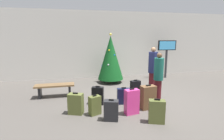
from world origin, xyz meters
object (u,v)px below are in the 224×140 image
Objects in this scene: suitcase_0 at (124,96)px; suitcase_8 at (132,102)px; flight_info_kiosk at (167,51)px; suitcase_7 at (76,104)px; suitcase_1 at (148,97)px; suitcase_5 at (135,90)px; suitcase_3 at (111,110)px; holiday_tree at (111,58)px; traveller_0 at (158,75)px; suitcase_2 at (98,96)px; suitcase_4 at (95,105)px; traveller_1 at (153,68)px; suitcase_6 at (157,111)px; waiting_bench at (55,88)px.

suitcase_0 is 0.80m from suitcase_8.
flight_info_kiosk reaches higher than suitcase_7.
suitcase_1 is 0.88m from suitcase_5.
suitcase_1 reaches higher than suitcase_5.
suitcase_3 is 0.82× the size of suitcase_5.
suitcase_3 is at bearing -102.14° from holiday_tree.
traveller_0 is at bearing -123.64° from flight_info_kiosk.
flight_info_kiosk is 5.28m from suitcase_2.
holiday_tree reaches higher than traveller_0.
suitcase_0 is at bearing -148.90° from suitcase_5.
suitcase_4 is (-4.38, -3.78, -1.16)m from flight_info_kiosk.
suitcase_1 is at bearing -119.15° from traveller_1.
holiday_tree is at bearing 112.46° from traveller_0.
suitcase_1 is 1.67m from suitcase_4.
suitcase_8 is (-0.17, -3.64, -0.85)m from holiday_tree.
suitcase_6 is at bearing -55.19° from suitcase_8.
suitcase_8 is at bearing -129.16° from traveller_1.
suitcase_4 is 0.81× the size of suitcase_5.
suitcase_0 is at bearing -136.36° from flight_info_kiosk.
suitcase_6 is (-0.16, -0.90, -0.06)m from suitcase_1.
suitcase_2 reaches higher than waiting_bench.
suitcase_8 is (-0.52, -1.11, 0.02)m from suitcase_5.
suitcase_8 is (1.05, -0.20, 0.09)m from suitcase_4.
suitcase_8 is (-3.32, -3.97, -1.07)m from flight_info_kiosk.
suitcase_5 is at bearing 96.29° from suitcase_1.
suitcase_7 is at bearing -118.21° from holiday_tree.
suitcase_1 is 1.18× the size of suitcase_6.
suitcase_2 is 0.97× the size of suitcase_6.
flight_info_kiosk reaches higher than traveller_1.
traveller_0 is 0.93× the size of traveller_1.
suitcase_8 is at bearing -41.40° from waiting_bench.
suitcase_2 is at bearing 154.24° from suitcase_1.
traveller_1 reaches higher than waiting_bench.
holiday_tree is 3.26× the size of suitcase_5.
suitcase_6 is (-0.84, -1.58, -0.58)m from traveller_0.
suitcase_4 is at bearing -150.31° from suitcase_0.
suitcase_7 is at bearing -160.48° from suitcase_5.
suitcase_6 is 0.80m from suitcase_8.
suitcase_7 is (-3.12, -1.51, -0.65)m from traveller_1.
suitcase_6 reaches higher than suitcase_0.
flight_info_kiosk reaches higher than suitcase_3.
suitcase_5 is 1.11× the size of suitcase_6.
suitcase_6 is (0.29, -4.30, -0.91)m from holiday_tree.
waiting_bench is 1.94× the size of suitcase_5.
suitcase_7 is at bearing 167.15° from suitcase_8.
suitcase_5 reaches higher than waiting_bench.
traveller_0 is 2.17× the size of suitcase_8.
suitcase_3 is at bearing -158.79° from suitcase_1.
suitcase_0 is (-1.53, -1.08, -0.69)m from traveller_1.
suitcase_5 is at bearing 30.16° from suitcase_4.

